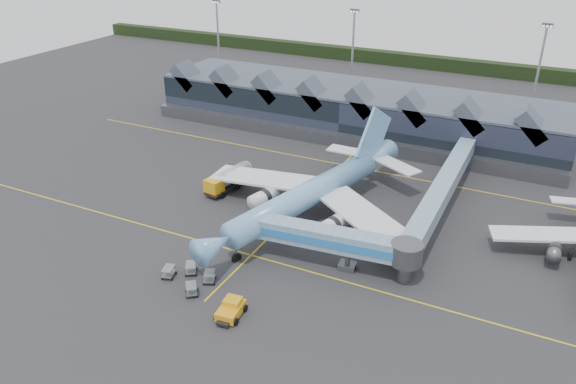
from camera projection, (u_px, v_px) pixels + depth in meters
The scene contains 10 objects.
ground at pixel (277, 230), 87.34m from camera, with size 260.00×260.00×0.00m, color #2A292C.
taxi_stripes at pixel (304, 203), 95.34m from camera, with size 120.00×60.00×0.01m.
tree_line_far at pixel (439, 63), 174.50m from camera, with size 260.00×4.00×4.00m, color black.
terminal at pixel (354, 109), 125.07m from camera, with size 90.00×22.25×12.52m.
light_masts at pixel (492, 73), 123.66m from camera, with size 132.40×42.56×22.45m.
main_airliner at pixel (313, 193), 89.20m from camera, with size 39.01×45.73×14.89m.
jet_bridge at pixel (341, 242), 76.34m from camera, with size 24.91×5.94×5.89m.
fuel_truck at pixel (230, 178), 99.54m from camera, with size 4.42×11.25×3.74m.
pushback_tug at pixel (231, 309), 68.52m from camera, with size 3.32×4.83×2.04m.
baggage_carts at pixel (190, 276), 74.87m from camera, with size 7.53×6.38×1.46m.
Camera 1 is at (35.13, -66.75, 44.47)m, focal length 35.00 mm.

